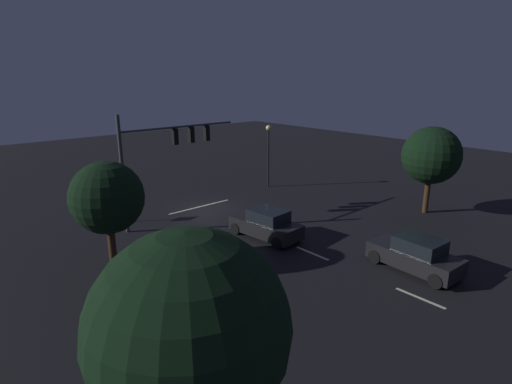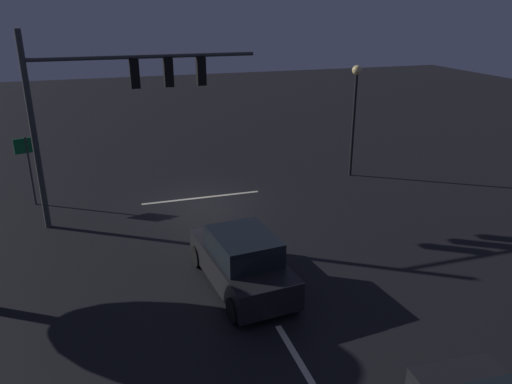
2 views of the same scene
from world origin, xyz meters
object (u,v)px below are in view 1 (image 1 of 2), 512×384
at_px(tree_right_far, 107,198).
at_px(traffic_signal_assembly, 165,148).
at_px(route_sign, 98,192).
at_px(tree_right_near, 189,330).
at_px(street_lamp_left_kerb, 268,144).
at_px(car_distant, 415,255).
at_px(tree_left_far, 431,156).
at_px(car_approaching, 266,224).

bearing_deg(tree_right_far, traffic_signal_assembly, -141.83).
height_order(route_sign, tree_right_near, tree_right_near).
relative_size(street_lamp_left_kerb, tree_right_near, 0.80).
relative_size(car_distant, street_lamp_left_kerb, 0.86).
relative_size(traffic_signal_assembly, tree_left_far, 1.36).
xyz_separation_m(car_distant, tree_right_near, (14.14, 2.63, 3.69)).
relative_size(car_approaching, car_distant, 1.01).
xyz_separation_m(car_approaching, street_lamp_left_kerb, (-7.72, -8.12, 2.80)).
xyz_separation_m(traffic_signal_assembly, car_distant, (-5.36, 13.90, -3.98)).
bearing_deg(car_distant, traffic_signal_assembly, -68.90).
relative_size(car_approaching, route_sign, 1.59).
bearing_deg(tree_right_far, car_approaching, 167.67).
bearing_deg(car_distant, tree_right_far, -41.44).
relative_size(traffic_signal_assembly, street_lamp_left_kerb, 1.55).
bearing_deg(car_approaching, tree_left_far, 160.89).
bearing_deg(tree_right_near, tree_right_far, -105.05).
bearing_deg(traffic_signal_assembly, street_lamp_left_kerb, -169.30).
bearing_deg(tree_right_near, car_distant, -169.45).
height_order(car_approaching, street_lamp_left_kerb, street_lamp_left_kerb).
xyz_separation_m(car_approaching, tree_right_near, (11.59, 10.40, 3.69)).
relative_size(car_distant, route_sign, 1.57).
xyz_separation_m(car_approaching, car_distant, (-2.55, 7.77, 0.00)).
bearing_deg(car_distant, car_approaching, -71.82).
bearing_deg(tree_left_far, traffic_signal_assembly, -35.52).
relative_size(car_distant, tree_right_near, 0.69).
height_order(street_lamp_left_kerb, tree_right_near, tree_right_near).
bearing_deg(car_distant, route_sign, -61.66).
xyz_separation_m(traffic_signal_assembly, car_approaching, (-2.81, 6.13, -3.98)).
relative_size(car_approaching, tree_right_near, 0.70).
bearing_deg(tree_left_far, route_sign, -35.58).
xyz_separation_m(street_lamp_left_kerb, route_sign, (14.02, -0.53, -1.55)).
bearing_deg(car_distant, street_lamp_left_kerb, -108.01).
bearing_deg(route_sign, tree_left_far, 144.42).
distance_m(traffic_signal_assembly, tree_left_far, 17.26).
xyz_separation_m(car_approaching, tree_left_far, (-11.22, 3.89, 3.15)).
height_order(car_approaching, tree_right_far, tree_right_far).
distance_m(car_distant, route_sign, 18.69).
distance_m(tree_left_far, tree_right_far, 20.34).
relative_size(car_approaching, street_lamp_left_kerb, 0.87).
relative_size(traffic_signal_assembly, car_approaching, 1.78).
distance_m(traffic_signal_assembly, street_lamp_left_kerb, 10.78).
bearing_deg(tree_right_far, car_distant, 138.56).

